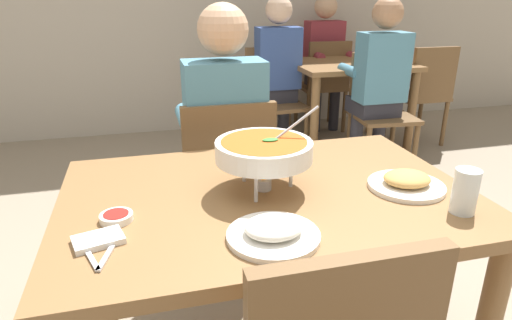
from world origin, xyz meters
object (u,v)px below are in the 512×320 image
at_px(chair_diner_main, 226,178).
at_px(chair_bg_middle, 324,81).
at_px(chair_bg_window, 424,90).
at_px(patron_bg_left, 379,77).
at_px(dining_table_main, 268,224).
at_px(diner_main, 224,129).
at_px(chair_bg_corner, 270,83).
at_px(curry_bowl, 264,151).
at_px(sauce_dish, 116,217).
at_px(appetizer_plate, 406,182).
at_px(rice_plate, 273,231).
at_px(patron_bg_right, 277,66).
at_px(dining_table_far, 349,78).
at_px(chair_bg_right, 273,95).
at_px(chair_bg_left, 379,105).
at_px(patron_bg_middle, 325,55).
at_px(drink_glass, 465,194).

bearing_deg(chair_diner_main, chair_bg_middle, 56.62).
relative_size(chair_bg_window, patron_bg_left, 0.69).
distance_m(dining_table_main, diner_main, 0.76).
bearing_deg(chair_bg_corner, diner_main, -111.78).
distance_m(curry_bowl, sauce_dish, 0.47).
relative_size(curry_bowl, appetizer_plate, 1.39).
relative_size(rice_plate, patron_bg_right, 0.18).
height_order(diner_main, dining_table_far, diner_main).
height_order(chair_bg_middle, chair_bg_right, same).
xyz_separation_m(appetizer_plate, dining_table_far, (0.97, 2.41, -0.16)).
xyz_separation_m(chair_bg_window, patron_bg_right, (-1.33, 0.19, 0.24)).
bearing_deg(chair_diner_main, chair_bg_left, 37.91).
bearing_deg(appetizer_plate, dining_table_main, 168.95).
bearing_deg(dining_table_main, dining_table_far, 58.95).
distance_m(curry_bowl, chair_bg_corner, 2.98).
xyz_separation_m(diner_main, patron_bg_middle, (1.42, 2.16, 0.00)).
bearing_deg(patron_bg_middle, curry_bowl, -116.25).
bearing_deg(curry_bowl, dining_table_main, -67.85).
bearing_deg(chair_bg_right, patron_bg_left, -44.15).
distance_m(chair_bg_left, chair_bg_corner, 1.18).
xyz_separation_m(diner_main, chair_bg_corner, (0.84, 2.10, -0.24)).
height_order(dining_table_main, sauce_dish, sauce_dish).
height_order(drink_glass, patron_bg_left, patron_bg_left).
bearing_deg(dining_table_main, chair_bg_right, 72.95).
bearing_deg(patron_bg_left, rice_plate, -125.10).
relative_size(chair_bg_corner, patron_bg_middle, 0.69).
xyz_separation_m(dining_table_main, curry_bowl, (-0.01, 0.02, 0.24)).
bearing_deg(chair_bg_window, chair_diner_main, -144.48).
bearing_deg(chair_bg_left, chair_bg_right, 142.52).
bearing_deg(chair_bg_middle, sauce_dish, -122.44).
height_order(dining_table_main, diner_main, diner_main).
xyz_separation_m(diner_main, patron_bg_right, (0.76, 1.65, 0.00)).
bearing_deg(dining_table_far, chair_bg_right, 175.59).
bearing_deg(dining_table_far, dining_table_main, -121.05).
bearing_deg(curry_bowl, patron_bg_middle, 63.75).
bearing_deg(appetizer_plate, patron_bg_middle, 71.82).
bearing_deg(chair_diner_main, appetizer_plate, -61.60).
bearing_deg(chair_bg_left, chair_bg_middle, 92.64).
relative_size(patron_bg_left, patron_bg_middle, 1.00).
bearing_deg(diner_main, chair_bg_middle, 56.20).
distance_m(drink_glass, patron_bg_middle, 3.31).
bearing_deg(chair_bg_middle, rice_plate, -115.16).
bearing_deg(drink_glass, patron_bg_left, 66.83).
xyz_separation_m(chair_bg_left, chair_bg_middle, (-0.05, 0.99, 0.00)).
distance_m(dining_table_main, chair_diner_main, 0.73).
relative_size(chair_bg_middle, patron_bg_right, 0.69).
bearing_deg(curry_bowl, chair_bg_left, 51.45).
relative_size(diner_main, dining_table_far, 1.31).
xyz_separation_m(sauce_dish, patron_bg_middle, (1.87, 2.98, -0.03)).
bearing_deg(chair_bg_right, chair_bg_corner, 76.93).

